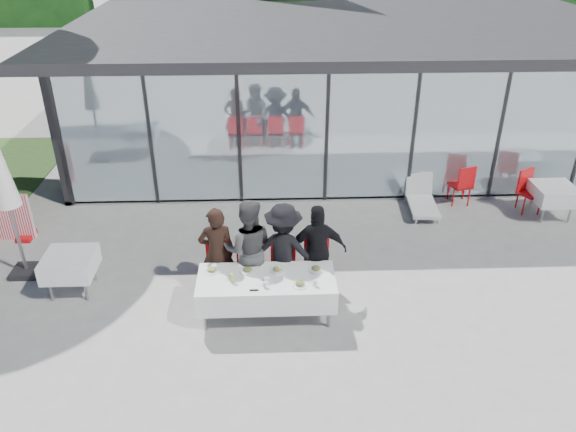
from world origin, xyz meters
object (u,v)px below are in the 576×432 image
at_px(diner_chair_b, 249,264).
at_px(juice_bottle, 232,278).
at_px(folded_eyeglasses, 254,290).
at_px(spare_chair_a, 528,188).
at_px(diner_chair_a, 219,264).
at_px(diner_d, 318,250).
at_px(diner_chair_c, 283,263).
at_px(diner_chair_d, 317,262).
at_px(spare_table_right, 553,194).
at_px(lounger, 421,198).
at_px(plate_c, 278,270).
at_px(plate_b, 248,270).
at_px(diner_c, 283,250).
at_px(spare_table_left, 70,264).
at_px(diner_b, 248,249).
at_px(diner_a, 217,253).
at_px(plate_d, 316,269).
at_px(dining_table, 267,288).
at_px(spare_chair_b, 463,183).
at_px(market_umbrella, 2,176).
at_px(plate_a, 212,270).
at_px(plate_extra, 300,284).

distance_m(diner_chair_b, juice_bottle, 0.92).
distance_m(folded_eyeglasses, spare_chair_a, 7.23).
xyz_separation_m(diner_chair_a, diner_d, (1.73, -0.12, 0.32)).
bearing_deg(diner_chair_c, diner_chair_d, 0.00).
xyz_separation_m(spare_table_right, lounger, (-2.78, 0.48, -0.30)).
bearing_deg(plate_c, plate_b, 178.98).
relative_size(diner_c, diner_d, 1.02).
height_order(diner_chair_b, spare_table_left, diner_chair_b).
bearing_deg(plate_b, diner_b, 89.15).
height_order(diner_b, plate_b, diner_b).
relative_size(diner_c, diner_chair_c, 1.79).
bearing_deg(diner_chair_d, folded_eyeglasses, -134.85).
distance_m(spare_table_right, spare_chair_a, 0.54).
height_order(diner_a, diner_chair_d, diner_a).
xyz_separation_m(folded_eyeglasses, spare_chair_a, (6.07, 3.91, -0.22)).
height_order(plate_b, spare_table_left, plate_b).
relative_size(plate_d, spare_chair_a, 0.26).
distance_m(dining_table, diner_chair_d, 1.16).
relative_size(diner_b, folded_eyeglasses, 13.15).
height_order(diner_b, spare_chair_b, diner_b).
relative_size(diner_d, spare_table_left, 1.99).
xyz_separation_m(diner_chair_c, spare_chair_b, (4.21, 3.14, 0.00)).
xyz_separation_m(juice_bottle, spare_table_left, (-2.90, 0.92, -0.28)).
distance_m(diner_chair_c, spare_chair_b, 5.25).
bearing_deg(dining_table, spare_table_left, 166.48).
bearing_deg(diner_c, spare_chair_a, -140.50).
height_order(diner_a, plate_c, diner_a).
height_order(diner_d, juice_bottle, diner_d).
bearing_deg(market_umbrella, diner_chair_d, -6.78).
xyz_separation_m(diner_a, plate_a, (-0.07, -0.41, -0.08)).
relative_size(plate_a, spare_table_left, 0.30).
bearing_deg(folded_eyeglasses, diner_chair_b, 95.58).
bearing_deg(spare_table_left, diner_c, -2.97).
bearing_deg(plate_d, diner_d, 82.11).
relative_size(plate_b, plate_extra, 1.00).
relative_size(plate_b, spare_chair_a, 0.26).
bearing_deg(plate_c, spare_table_left, 170.07).
bearing_deg(spare_chair_a, plate_a, -153.75).
height_order(juice_bottle, spare_table_right, juice_bottle).
bearing_deg(plate_b, plate_a, 177.39).
bearing_deg(spare_chair_a, plate_extra, -144.57).
distance_m(spare_chair_b, market_umbrella, 9.47).
xyz_separation_m(juice_bottle, lounger, (4.08, 3.82, -0.57)).
xyz_separation_m(diner_chair_d, plate_b, (-1.20, -0.55, 0.24)).
bearing_deg(diner_a, diner_b, 173.68).
height_order(plate_a, spare_chair_b, spare_chair_b).
relative_size(dining_table, diner_a, 1.32).
bearing_deg(spare_table_right, plate_b, -155.26).
bearing_deg(diner_d, lounger, -131.83).
height_order(dining_table, diner_chair_c, diner_chair_c).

